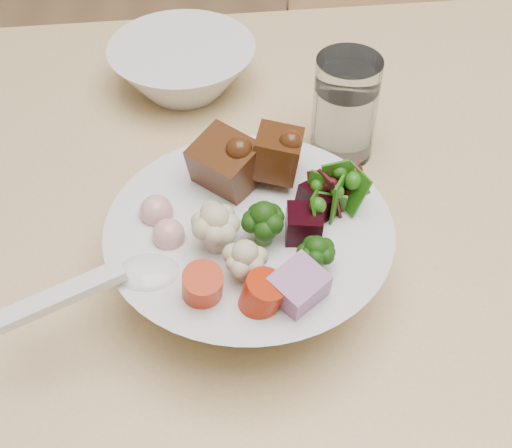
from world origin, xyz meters
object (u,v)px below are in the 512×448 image
side_bowl (183,68)px  food_bowl (251,249)px  chair_far (426,13)px  water_glass (344,112)px  dining_table (456,286)px

side_bowl → food_bowl: bearing=-78.0°
chair_far → water_glass: 0.63m
dining_table → side_bowl: bearing=133.3°
food_bowl → water_glass: size_ratio=2.13×
chair_far → food_bowl: size_ratio=4.26×
water_glass → side_bowl: (-0.16, 0.12, -0.02)m
dining_table → water_glass: bearing=125.7°
dining_table → food_bowl: bearing=-172.2°
water_glass → side_bowl: water_glass is taller
dining_table → food_bowl: (-0.20, -0.04, 0.11)m
water_glass → side_bowl: 0.20m
food_bowl → water_glass: (0.10, 0.16, 0.01)m
water_glass → side_bowl: size_ratio=0.67×
chair_far → side_bowl: chair_far is taller
dining_table → water_glass: (-0.10, 0.12, 0.12)m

